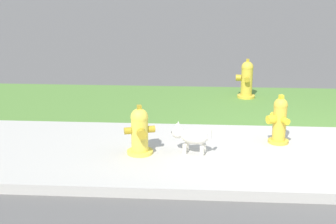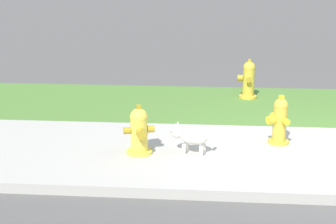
{
  "view_description": "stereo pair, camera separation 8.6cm",
  "coord_description": "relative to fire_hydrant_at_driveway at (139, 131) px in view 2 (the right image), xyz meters",
  "views": [
    {
      "loc": [
        -1.66,
        -5.77,
        2.27
      ],
      "look_at": [
        -2.08,
        0.52,
        0.4
      ],
      "focal_mm": 50.0,
      "sensor_mm": 36.0,
      "label": 1
    },
    {
      "loc": [
        -1.57,
        -5.76,
        2.27
      ],
      "look_at": [
        -2.08,
        0.52,
        0.4
      ],
      "focal_mm": 50.0,
      "sensor_mm": 36.0,
      "label": 2
    }
  ],
  "objects": [
    {
      "name": "fire_hydrant_far_end",
      "position": [
        1.65,
        3.03,
        0.04
      ],
      "size": [
        0.38,
        0.4,
        0.75
      ],
      "rotation": [
        0.0,
        0.0,
        1.46
      ],
      "color": "gold",
      "rests_on": "ground"
    },
    {
      "name": "sidewalk_pavement",
      "position": [
        2.4,
        0.09,
        -0.31
      ],
      "size": [
        18.0,
        2.38,
        0.01
      ],
      "primitive_type": "cube",
      "color": "#BCB7AD",
      "rests_on": "ground"
    },
    {
      "name": "fire_hydrant_at_driveway",
      "position": [
        0.0,
        0.0,
        0.0
      ],
      "size": [
        0.41,
        0.39,
        0.67
      ],
      "rotation": [
        0.0,
        0.0,
        3.43
      ],
      "color": "yellow",
      "rests_on": "ground"
    },
    {
      "name": "ground_plane",
      "position": [
        2.4,
        0.09,
        -0.31
      ],
      "size": [
        120.0,
        120.0,
        0.0
      ],
      "primitive_type": "plane",
      "color": "#5B5956"
    },
    {
      "name": "grass_verge",
      "position": [
        2.4,
        2.57,
        -0.31
      ],
      "size": [
        18.0,
        2.59,
        0.01
      ],
      "primitive_type": "cube",
      "color": "#568438",
      "rests_on": "ground"
    },
    {
      "name": "fire_hydrant_across_street",
      "position": [
        1.86,
        0.53,
        0.02
      ],
      "size": [
        0.34,
        0.37,
        0.69
      ],
      "rotation": [
        0.0,
        0.0,
        2.01
      ],
      "color": "gold",
      "rests_on": "ground"
    },
    {
      "name": "small_white_dog",
      "position": [
        0.66,
        0.06,
        -0.07
      ],
      "size": [
        0.52,
        0.29,
        0.42
      ],
      "rotation": [
        0.0,
        0.0,
        2.89
      ],
      "color": "silver",
      "rests_on": "ground"
    }
  ]
}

